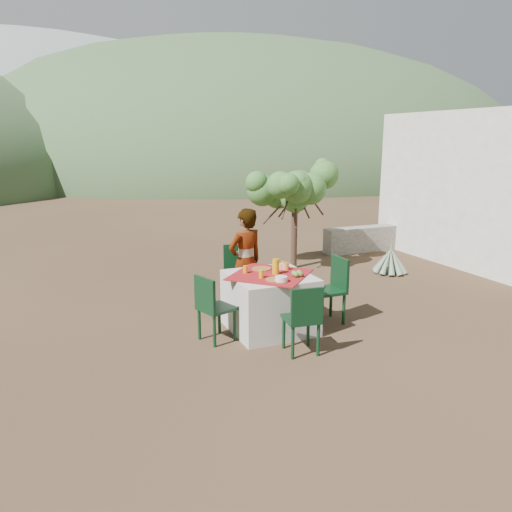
{
  "coord_description": "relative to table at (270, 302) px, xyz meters",
  "views": [
    {
      "loc": [
        -3.26,
        -5.73,
        2.49
      ],
      "look_at": [
        -0.68,
        0.34,
        0.92
      ],
      "focal_mm": 35.0,
      "sensor_mm": 36.0,
      "label": 1
    }
  ],
  "objects": [
    {
      "name": "ground",
      "position": [
        0.65,
        0.06,
        -0.38
      ],
      "size": [
        160.0,
        160.0,
        0.0
      ],
      "primitive_type": "plane",
      "color": "#3A2A1A",
      "rests_on": "ground"
    },
    {
      "name": "table",
      "position": [
        0.0,
        0.0,
        0.0
      ],
      "size": [
        1.3,
        1.3,
        0.76
      ],
      "color": "beige",
      "rests_on": "ground"
    },
    {
      "name": "chair_far",
      "position": [
        -0.05,
        1.0,
        0.14
      ],
      "size": [
        0.53,
        0.53,
        0.94
      ],
      "rotation": [
        0.0,
        0.0,
        -0.26
      ],
      "color": "black",
      "rests_on": "ground"
    },
    {
      "name": "chair_near",
      "position": [
        0.03,
        -0.87,
        0.09
      ],
      "size": [
        0.43,
        0.43,
        0.84
      ],
      "rotation": [
        0.0,
        0.0,
        3.02
      ],
      "color": "black",
      "rests_on": "ground"
    },
    {
      "name": "chair_left",
      "position": [
        -0.82,
        -0.09,
        0.09
      ],
      "size": [
        0.5,
        0.5,
        0.85
      ],
      "rotation": [
        0.0,
        0.0,
        1.89
      ],
      "color": "black",
      "rests_on": "ground"
    },
    {
      "name": "chair_right",
      "position": [
        0.92,
        -0.05,
        0.12
      ],
      "size": [
        0.42,
        0.42,
        0.91
      ],
      "rotation": [
        0.0,
        0.0,
        4.7
      ],
      "color": "black",
      "rests_on": "ground"
    },
    {
      "name": "person",
      "position": [
        -0.06,
        0.71,
        0.39
      ],
      "size": [
        0.64,
        0.5,
        1.54
      ],
      "primitive_type": "imported",
      "rotation": [
        0.0,
        0.0,
        3.41
      ],
      "color": "#8C6651",
      "rests_on": "ground"
    },
    {
      "name": "shrub_tree",
      "position": [
        1.84,
        2.81,
        1.06
      ],
      "size": [
        1.55,
        1.52,
        1.83
      ],
      "color": "#472E23",
      "rests_on": "ground"
    },
    {
      "name": "agave",
      "position": [
        3.27,
        1.69,
        -0.15
      ],
      "size": [
        0.64,
        0.65,
        0.69
      ],
      "rotation": [
        0.0,
        0.0,
        -0.23
      ],
      "color": "gray",
      "rests_on": "ground"
    },
    {
      "name": "guesthouse",
      "position": [
        6.25,
        1.86,
        1.12
      ],
      "size": [
        3.2,
        4.2,
        3.0
      ],
      "primitive_type": "cube",
      "color": "white",
      "rests_on": "ground"
    },
    {
      "name": "stone_wall",
      "position": [
        4.25,
        3.46,
        -0.1
      ],
      "size": [
        2.6,
        0.35,
        0.55
      ],
      "primitive_type": "cube",
      "color": "gray",
      "rests_on": "ground"
    },
    {
      "name": "hill_near_right",
      "position": [
        12.65,
        36.06,
        -0.38
      ],
      "size": [
        48.0,
        48.0,
        20.0
      ],
      "primitive_type": "ellipsoid",
      "color": "#3C5932",
      "rests_on": "ground"
    },
    {
      "name": "hill_far_center",
      "position": [
        -3.35,
        52.06,
        -0.38
      ],
      "size": [
        60.0,
        60.0,
        24.0
      ],
      "primitive_type": "ellipsoid",
      "color": "gray",
      "rests_on": "ground"
    },
    {
      "name": "hill_far_right",
      "position": [
        28.65,
        46.06,
        -0.38
      ],
      "size": [
        36.0,
        36.0,
        14.0
      ],
      "primitive_type": "ellipsoid",
      "color": "gray",
      "rests_on": "ground"
    },
    {
      "name": "plate_far",
      "position": [
        0.0,
        0.27,
        0.39
      ],
      "size": [
        0.26,
        0.26,
        0.01
      ],
      "primitive_type": "cylinder",
      "color": "brown",
      "rests_on": "table"
    },
    {
      "name": "plate_near",
      "position": [
        -0.06,
        -0.28,
        0.39
      ],
      "size": [
        0.23,
        0.23,
        0.01
      ],
      "primitive_type": "cylinder",
      "color": "brown",
      "rests_on": "table"
    },
    {
      "name": "glass_far",
      "position": [
        -0.27,
        0.18,
        0.43
      ],
      "size": [
        0.06,
        0.06,
        0.1
      ],
      "primitive_type": "cylinder",
      "color": "#D2970D",
      "rests_on": "table"
    },
    {
      "name": "glass_near",
      "position": [
        -0.17,
        -0.11,
        0.43
      ],
      "size": [
        0.06,
        0.06,
        0.1
      ],
      "primitive_type": "cylinder",
      "color": "#D2970D",
      "rests_on": "table"
    },
    {
      "name": "juice_pitcher",
      "position": [
        0.07,
        -0.02,
        0.48
      ],
      "size": [
        0.09,
        0.09,
        0.2
      ],
      "primitive_type": "cylinder",
      "color": "#D2970D",
      "rests_on": "table"
    },
    {
      "name": "bowl_plate",
      "position": [
        -0.02,
        -0.37,
        0.39
      ],
      "size": [
        0.17,
        0.17,
        0.01
      ],
      "primitive_type": "cylinder",
      "color": "brown",
      "rests_on": "table"
    },
    {
      "name": "white_bowl",
      "position": [
        -0.02,
        -0.37,
        0.42
      ],
      "size": [
        0.15,
        0.15,
        0.06
      ],
      "primitive_type": "cylinder",
      "color": "white",
      "rests_on": "bowl_plate"
    },
    {
      "name": "jar_left",
      "position": [
        0.29,
        0.11,
        0.43
      ],
      "size": [
        0.06,
        0.06,
        0.1
      ],
      "primitive_type": "cylinder",
      "color": "orange",
      "rests_on": "table"
    },
    {
      "name": "jar_right",
      "position": [
        0.28,
        0.18,
        0.43
      ],
      "size": [
        0.06,
        0.06,
        0.1
      ],
      "primitive_type": "cylinder",
      "color": "orange",
      "rests_on": "table"
    },
    {
      "name": "napkin_holder",
      "position": [
        0.24,
        0.15,
        0.42
      ],
      "size": [
        0.07,
        0.05,
        0.08
      ],
      "primitive_type": "cube",
      "rotation": [
        0.0,
        0.0,
        -0.2
      ],
      "color": "white",
      "rests_on": "table"
    },
    {
      "name": "fruit_cluster",
      "position": [
        0.28,
        -0.24,
        0.42
      ],
      "size": [
        0.15,
        0.14,
        0.07
      ],
      "color": "#598731",
      "rests_on": "table"
    }
  ]
}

